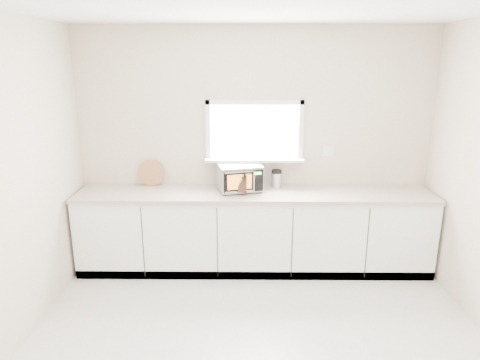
{
  "coord_description": "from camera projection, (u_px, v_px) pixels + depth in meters",
  "views": [
    {
      "loc": [
        -0.12,
        -2.81,
        2.33
      ],
      "look_at": [
        -0.16,
        1.55,
        1.1
      ],
      "focal_mm": 32.0,
      "sensor_mm": 36.0,
      "label": 1
    }
  ],
  "objects": [
    {
      "name": "cutting_board",
      "position": [
        151.0,
        173.0,
        4.93
      ],
      "size": [
        0.3,
        0.07,
        0.3
      ],
      "primitive_type": "cylinder",
      "rotation": [
        1.4,
        0.0,
        0.0
      ],
      "color": "#AE6B43",
      "rests_on": "countertop"
    },
    {
      "name": "coffee_grinder",
      "position": [
        276.0,
        179.0,
        4.87
      ],
      "size": [
        0.15,
        0.15,
        0.21
      ],
      "rotation": [
        0.0,
        0.0,
        -0.31
      ],
      "color": "silver",
      "rests_on": "countertop"
    },
    {
      "name": "cabinets",
      "position": [
        254.0,
        232.0,
        4.86
      ],
      "size": [
        3.92,
        0.6,
        0.88
      ],
      "primitive_type": "cube",
      "color": "white",
      "rests_on": "ground"
    },
    {
      "name": "countertop",
      "position": [
        255.0,
        194.0,
        4.72
      ],
      "size": [
        3.92,
        0.64,
        0.04
      ],
      "primitive_type": "cube",
      "color": "#C3B1A1",
      "rests_on": "cabinets"
    },
    {
      "name": "back_wall",
      "position": [
        254.0,
        147.0,
        4.89
      ],
      "size": [
        4.0,
        0.17,
        2.7
      ],
      "color": "beige",
      "rests_on": "ground"
    },
    {
      "name": "knife_block",
      "position": [
        243.0,
        184.0,
        4.63
      ],
      "size": [
        0.12,
        0.2,
        0.27
      ],
      "rotation": [
        0.0,
        0.0,
        -0.18
      ],
      "color": "#442218",
      "rests_on": "countertop"
    },
    {
      "name": "microwave",
      "position": [
        240.0,
        177.0,
        4.74
      ],
      "size": [
        0.53,
        0.46,
        0.29
      ],
      "rotation": [
        0.0,
        0.0,
        0.26
      ],
      "color": "black",
      "rests_on": "countertop"
    }
  ]
}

